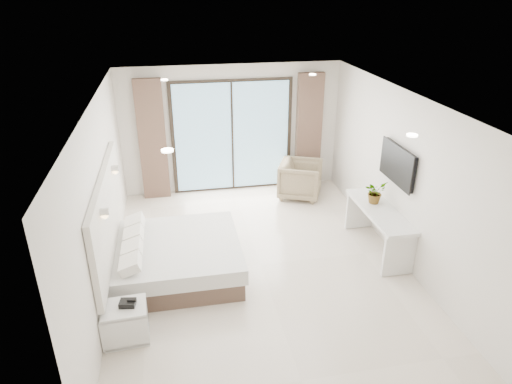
# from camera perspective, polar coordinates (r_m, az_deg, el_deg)

# --- Properties ---
(ground) EXTENTS (6.20, 6.20, 0.00)m
(ground) POSITION_cam_1_polar(r_m,az_deg,el_deg) (7.51, 0.54, -9.04)
(ground) COLOR beige
(ground) RESTS_ON ground
(room_shell) EXTENTS (4.62, 6.22, 2.72)m
(room_shell) POSITION_cam_1_polar(r_m,az_deg,el_deg) (7.41, -2.06, 4.24)
(room_shell) COLOR silver
(room_shell) RESTS_ON ground
(bed) EXTENTS (1.94, 1.84, 0.68)m
(bed) POSITION_cam_1_polar(r_m,az_deg,el_deg) (7.26, -10.01, -8.12)
(bed) COLOR brown
(bed) RESTS_ON ground
(nightstand) EXTENTS (0.57, 0.48, 0.50)m
(nightstand) POSITION_cam_1_polar(r_m,az_deg,el_deg) (6.24, -15.95, -15.42)
(nightstand) COLOR silver
(nightstand) RESTS_ON ground
(phone) EXTENTS (0.22, 0.18, 0.07)m
(phone) POSITION_cam_1_polar(r_m,az_deg,el_deg) (6.07, -15.75, -13.23)
(phone) COLOR black
(phone) RESTS_ON nightstand
(console_desk) EXTENTS (0.54, 1.72, 0.77)m
(console_desk) POSITION_cam_1_polar(r_m,az_deg,el_deg) (7.90, 15.12, -3.37)
(console_desk) COLOR silver
(console_desk) RESTS_ON ground
(plant) EXTENTS (0.48, 0.50, 0.30)m
(plant) POSITION_cam_1_polar(r_m,az_deg,el_deg) (7.95, 14.63, -0.28)
(plant) COLOR #33662D
(plant) RESTS_ON console_desk
(armchair) EXTENTS (1.05, 1.08, 0.86)m
(armchair) POSITION_cam_1_polar(r_m,az_deg,el_deg) (9.66, 5.58, 1.79)
(armchair) COLOR #8C7C5C
(armchair) RESTS_ON ground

